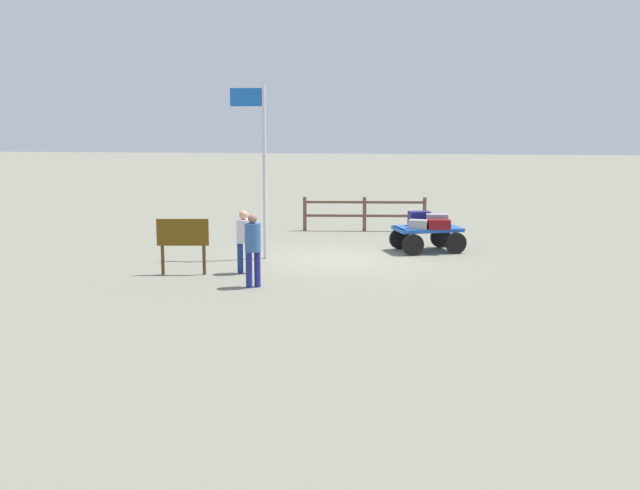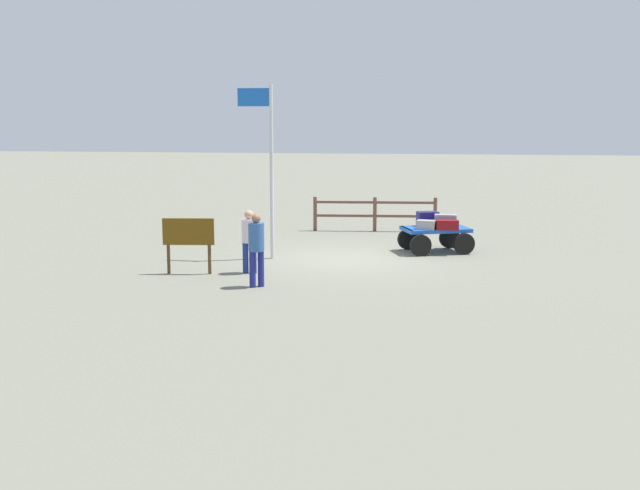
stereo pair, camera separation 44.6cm
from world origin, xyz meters
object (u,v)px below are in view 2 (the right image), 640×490
(suitcase_tan, at_px, (428,219))
(luggage_cart, at_px, (435,235))
(suitcase_maroon, at_px, (447,225))
(signboard, at_px, (188,236))
(suitcase_dark, at_px, (426,225))
(suitcase_olive, at_px, (446,221))
(worker_lead, at_px, (256,244))
(worker_trailing, at_px, (249,236))
(flagpole, at_px, (268,158))

(suitcase_tan, bearing_deg, luggage_cart, 119.99)
(luggage_cart, height_order, suitcase_maroon, suitcase_maroon)
(signboard, bearing_deg, luggage_cart, -145.69)
(suitcase_dark, bearing_deg, suitcase_olive, -143.81)
(worker_lead, bearing_deg, luggage_cart, -126.97)
(suitcase_tan, xyz_separation_m, worker_lead, (3.68, 5.56, 0.07))
(suitcase_tan, bearing_deg, suitcase_maroon, 125.97)
(suitcase_olive, bearing_deg, worker_lead, 51.09)
(worker_trailing, xyz_separation_m, signboard, (1.42, 0.31, 0.02))
(suitcase_tan, distance_m, worker_lead, 6.67)
(suitcase_dark, height_order, flagpole, flagpole)
(luggage_cart, relative_size, suitcase_dark, 3.93)
(suitcase_maroon, height_order, worker_trailing, worker_trailing)
(luggage_cart, bearing_deg, signboard, 34.31)
(worker_trailing, bearing_deg, suitcase_olive, -142.01)
(suitcase_tan, height_order, signboard, signboard)
(suitcase_tan, distance_m, signboard, 7.13)
(suitcase_maroon, height_order, signboard, signboard)
(luggage_cart, distance_m, worker_trailing, 5.77)
(suitcase_maroon, bearing_deg, signboard, 30.35)
(luggage_cart, bearing_deg, worker_trailing, 39.72)
(luggage_cart, xyz_separation_m, suitcase_olive, (-0.28, 0.00, 0.40))
(suitcase_olive, relative_size, suitcase_maroon, 0.98)
(suitcase_olive, height_order, flagpole, flagpole)
(suitcase_olive, bearing_deg, worker_trailing, 37.99)
(luggage_cart, relative_size, suitcase_maroon, 3.45)
(worker_trailing, xyz_separation_m, flagpole, (-0.04, -2.02, 1.79))
(suitcase_maroon, height_order, flagpole, flagpole)
(worker_lead, height_order, worker_trailing, worker_lead)
(suitcase_maroon, distance_m, worker_lead, 6.41)
(signboard, bearing_deg, worker_trailing, -167.57)
(suitcase_maroon, xyz_separation_m, suitcase_tan, (0.55, -0.75, 0.07))
(worker_trailing, bearing_deg, flagpole, -91.08)
(suitcase_tan, bearing_deg, worker_lead, 56.48)
(suitcase_dark, distance_m, signboard, 6.67)
(suitcase_olive, distance_m, signboard, 7.32)
(flagpole, height_order, signboard, flagpole)
(suitcase_maroon, xyz_separation_m, worker_lead, (4.23, 4.81, 0.13))
(luggage_cart, height_order, signboard, signboard)
(suitcase_olive, distance_m, suitcase_tan, 0.63)
(worker_trailing, bearing_deg, suitcase_maroon, -145.21)
(suitcase_dark, xyz_separation_m, suitcase_tan, (-0.03, -0.76, 0.07))
(suitcase_olive, height_order, worker_trailing, worker_trailing)
(suitcase_maroon, relative_size, signboard, 0.46)
(suitcase_dark, height_order, worker_lead, worker_lead)
(suitcase_dark, distance_m, flagpole, 4.73)
(worker_lead, bearing_deg, suitcase_olive, -128.91)
(suitcase_olive, xyz_separation_m, signboard, (6.13, 3.99, 0.04))
(suitcase_olive, relative_size, suitcase_dark, 1.12)
(suitcase_olive, distance_m, worker_trailing, 5.98)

